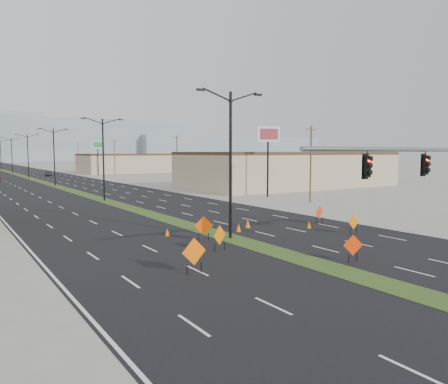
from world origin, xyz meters
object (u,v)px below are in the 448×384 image
car_mid (48,173)px  cone_1 (248,224)px  streetlight_4 (12,154)px  construction_sign_5 (319,213)px  streetlight_5 (1,154)px  streetlight_0 (230,160)px  construction_sign_2 (204,226)px  signal_mast (443,172)px  cone_0 (239,228)px  construction_sign_3 (353,246)px  pole_sign_east_near (268,140)px  construction_sign_0 (194,253)px  cone_2 (309,225)px  construction_sign_1 (220,236)px  construction_sign_4 (354,223)px  cone_3 (167,232)px  pole_sign_east_far (98,147)px  streetlight_3 (28,155)px  streetlight_2 (54,155)px  streetlight_1 (103,157)px

car_mid → cone_1: (-2.10, -88.04, -0.32)m
streetlight_4 → construction_sign_5: bearing=-84.9°
streetlight_5 → streetlight_0: bearing=-90.0°
streetlight_5 → construction_sign_2: (-2.00, -139.78, -4.42)m
signal_mast → streetlight_0: size_ratio=1.63×
streetlight_4 → cone_0: streetlight_4 is taller
construction_sign_3 → construction_sign_5: bearing=76.3°
cone_1 → pole_sign_east_near: 25.23m
construction_sign_0 → cone_2: size_ratio=3.30×
streetlight_0 → car_mid: 91.13m
construction_sign_1 → construction_sign_4: size_ratio=1.08×
signal_mast → construction_sign_4: signal_mast is taller
construction_sign_0 → construction_sign_4: construction_sign_0 is taller
car_mid → cone_3: car_mid is taller
cone_0 → pole_sign_east_far: pole_sign_east_far is taller
construction_sign_4 → cone_0: construction_sign_4 is taller
streetlight_3 → construction_sign_5: bearing=-83.2°
streetlight_4 → cone_2: 112.30m
cone_2 → pole_sign_east_near: (12.26, 20.65, 7.33)m
construction_sign_4 → cone_3: (-11.74, 6.60, -0.57)m
construction_sign_3 → pole_sign_east_near: bearing=82.7°
streetlight_2 → cone_1: size_ratio=15.05×
streetlight_2 → construction_sign_1: size_ratio=6.33×
signal_mast → construction_sign_3: 7.70m
streetlight_2 → pole_sign_east_near: size_ratio=1.07×
streetlight_0 → pole_sign_east_near: 28.67m
construction_sign_2 → cone_2: 9.48m
construction_sign_4 → car_mid: bearing=89.2°
streetlight_2 → construction_sign_3: streetlight_2 is taller
streetlight_0 → construction_sign_0: size_ratio=5.57×
streetlight_0 → streetlight_2: 56.00m
streetlight_3 → cone_2: size_ratio=18.41×
streetlight_2 → cone_2: (7.45, -55.94, -5.15)m
streetlight_0 → streetlight_1: 28.00m
pole_sign_east_far → construction_sign_4: bearing=-74.6°
construction_sign_0 → construction_sign_3: (8.38, -2.60, -0.19)m
construction_sign_3 → cone_3: size_ratio=2.60×
streetlight_0 → streetlight_3: same height
cone_1 → cone_3: 6.83m
construction_sign_1 → construction_sign_4: bearing=-25.9°
streetlight_5 → construction_sign_0: (-6.38, -146.40, -4.36)m
streetlight_4 → pole_sign_east_near: 93.42m
streetlight_4 → construction_sign_5: streetlight_4 is taller
cone_3 → cone_1: bearing=-2.3°
cone_0 → streetlight_0: bearing=-137.0°
streetlight_3 → cone_1: (3.50, -81.20, -5.09)m
signal_mast → pole_sign_east_far: bearing=85.0°
construction_sign_3 → construction_sign_4: bearing=64.0°
construction_sign_1 → construction_sign_5: construction_sign_1 is taller
construction_sign_1 → construction_sign_3: construction_sign_1 is taller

